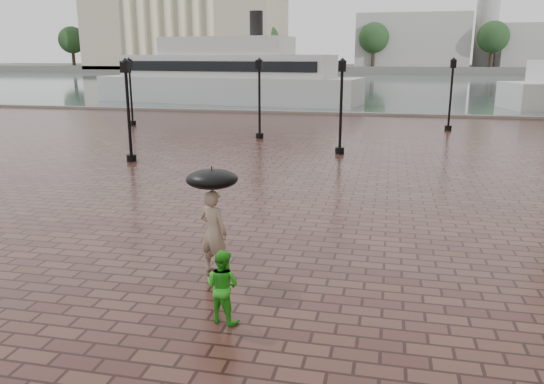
{
  "coord_description": "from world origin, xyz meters",
  "views": [
    {
      "loc": [
        5.3,
        -11.62,
        4.58
      ],
      "look_at": [
        2.61,
        0.52,
        1.4
      ],
      "focal_mm": 35.0,
      "sensor_mm": 36.0,
      "label": 1
    }
  ],
  "objects_px": {
    "street_lamps": "(265,98)",
    "child_pedestrian": "(223,286)",
    "adult_pedestrian": "(213,232)",
    "ferry_near": "(227,76)"
  },
  "relations": [
    {
      "from": "street_lamps",
      "to": "child_pedestrian",
      "type": "relative_size",
      "value": 16.08
    },
    {
      "from": "ferry_near",
      "to": "child_pedestrian",
      "type": "bearing_deg",
      "value": -65.11
    },
    {
      "from": "adult_pedestrian",
      "to": "street_lamps",
      "type": "bearing_deg",
      "value": -59.78
    },
    {
      "from": "adult_pedestrian",
      "to": "ferry_near",
      "type": "distance_m",
      "value": 44.32
    },
    {
      "from": "street_lamps",
      "to": "adult_pedestrian",
      "type": "distance_m",
      "value": 19.26
    },
    {
      "from": "street_lamps",
      "to": "child_pedestrian",
      "type": "distance_m",
      "value": 21.48
    },
    {
      "from": "street_lamps",
      "to": "adult_pedestrian",
      "type": "height_order",
      "value": "street_lamps"
    },
    {
      "from": "street_lamps",
      "to": "child_pedestrian",
      "type": "bearing_deg",
      "value": -78.72
    },
    {
      "from": "adult_pedestrian",
      "to": "child_pedestrian",
      "type": "distance_m",
      "value": 2.27
    },
    {
      "from": "street_lamps",
      "to": "ferry_near",
      "type": "relative_size",
      "value": 0.77
    }
  ]
}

